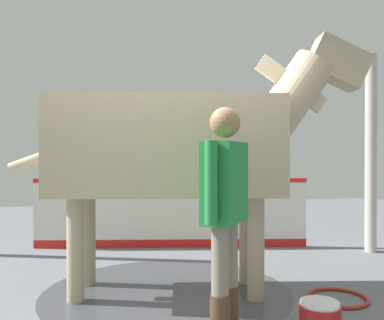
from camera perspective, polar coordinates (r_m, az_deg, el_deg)
ground_plane at (r=4.12m, az=-4.73°, el=-18.75°), size 16.00×16.00×0.02m
wet_patch at (r=4.34m, az=-3.43°, el=-17.54°), size 2.47×2.47×0.00m
barrier_wall at (r=6.21m, az=-2.87°, el=-7.61°), size 0.84×3.96×1.02m
roof_post_near at (r=6.37m, az=23.32°, el=0.87°), size 0.16×0.16×2.78m
horse at (r=4.13m, az=-1.72°, el=2.00°), size 1.34×3.56×2.56m
handler at (r=3.14m, az=4.55°, el=-5.93°), size 0.58×0.47×1.72m
hose_coil at (r=4.33m, az=19.36°, el=-17.39°), size 0.56×0.56×0.03m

